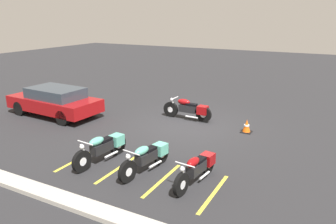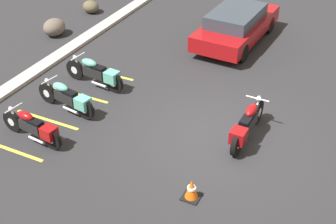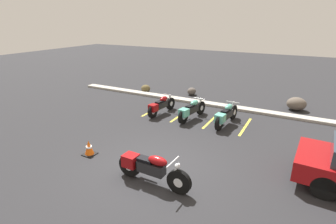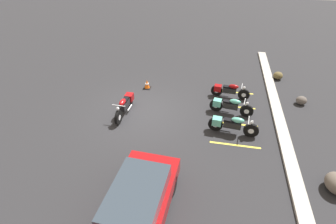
{
  "view_description": "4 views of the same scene",
  "coord_description": "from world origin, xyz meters",
  "px_view_note": "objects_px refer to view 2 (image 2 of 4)",
  "views": [
    {
      "loc": [
        -5.25,
        11.62,
        4.38
      ],
      "look_at": [
        -0.08,
        1.86,
        1.08
      ],
      "focal_mm": 35.0,
      "sensor_mm": 36.0,
      "label": 1
    },
    {
      "loc": [
        -9.47,
        -3.26,
        7.43
      ],
      "look_at": [
        -0.13,
        1.36,
        0.48
      ],
      "focal_mm": 50.0,
      "sensor_mm": 36.0,
      "label": 2
    },
    {
      "loc": [
        3.62,
        -5.89,
        4.29
      ],
      "look_at": [
        -0.9,
        2.48,
        0.87
      ],
      "focal_mm": 28.0,
      "sensor_mm": 36.0,
      "label": 3
    },
    {
      "loc": [
        10.32,
        3.38,
        7.33
      ],
      "look_at": [
        0.43,
        1.44,
        0.44
      ],
      "focal_mm": 28.0,
      "sensor_mm": 36.0,
      "label": 4
    }
  ],
  "objects_px": {
    "motorcycle_maroon_featured": "(247,125)",
    "landscape_rock_0": "(91,7)",
    "parked_bike_0": "(33,127)",
    "landscape_rock_1": "(54,27)",
    "traffic_cone": "(192,190)",
    "parked_bike_1": "(68,98)",
    "parked_bike_2": "(96,73)",
    "car_red": "(236,25)"
  },
  "relations": [
    {
      "from": "parked_bike_0",
      "to": "car_red",
      "type": "bearing_deg",
      "value": -101.74
    },
    {
      "from": "parked_bike_0",
      "to": "landscape_rock_1",
      "type": "xyz_separation_m",
      "value": [
        5.59,
        3.68,
        -0.11
      ]
    },
    {
      "from": "car_red",
      "to": "traffic_cone",
      "type": "height_order",
      "value": "car_red"
    },
    {
      "from": "motorcycle_maroon_featured",
      "to": "landscape_rock_0",
      "type": "height_order",
      "value": "motorcycle_maroon_featured"
    },
    {
      "from": "landscape_rock_1",
      "to": "traffic_cone",
      "type": "relative_size",
      "value": 1.78
    },
    {
      "from": "parked_bike_1",
      "to": "landscape_rock_0",
      "type": "height_order",
      "value": "parked_bike_1"
    },
    {
      "from": "motorcycle_maroon_featured",
      "to": "parked_bike_0",
      "type": "bearing_deg",
      "value": 118.11
    },
    {
      "from": "motorcycle_maroon_featured",
      "to": "parked_bike_0",
      "type": "relative_size",
      "value": 1.11
    },
    {
      "from": "motorcycle_maroon_featured",
      "to": "parked_bike_0",
      "type": "height_order",
      "value": "motorcycle_maroon_featured"
    },
    {
      "from": "parked_bike_1",
      "to": "landscape_rock_1",
      "type": "xyz_separation_m",
      "value": [
        4.05,
        3.64,
        -0.12
      ]
    },
    {
      "from": "landscape_rock_0",
      "to": "parked_bike_1",
      "type": "bearing_deg",
      "value": -150.61
    },
    {
      "from": "motorcycle_maroon_featured",
      "to": "parked_bike_2",
      "type": "height_order",
      "value": "motorcycle_maroon_featured"
    },
    {
      "from": "motorcycle_maroon_featured",
      "to": "car_red",
      "type": "distance_m",
      "value": 6.0
    },
    {
      "from": "car_red",
      "to": "landscape_rock_0",
      "type": "height_order",
      "value": "car_red"
    },
    {
      "from": "parked_bike_1",
      "to": "motorcycle_maroon_featured",
      "type": "bearing_deg",
      "value": -160.51
    },
    {
      "from": "car_red",
      "to": "traffic_cone",
      "type": "relative_size",
      "value": 8.59
    },
    {
      "from": "motorcycle_maroon_featured",
      "to": "parked_bike_2",
      "type": "xyz_separation_m",
      "value": [
        0.62,
        5.03,
        -0.02
      ]
    },
    {
      "from": "parked_bike_2",
      "to": "motorcycle_maroon_featured",
      "type": "bearing_deg",
      "value": 178.97
    },
    {
      "from": "landscape_rock_0",
      "to": "landscape_rock_1",
      "type": "xyz_separation_m",
      "value": [
        -2.51,
        -0.06,
        0.06
      ]
    },
    {
      "from": "landscape_rock_1",
      "to": "traffic_cone",
      "type": "xyz_separation_m",
      "value": [
        -5.73,
        -8.2,
        -0.08
      ]
    },
    {
      "from": "motorcycle_maroon_featured",
      "to": "parked_bike_1",
      "type": "distance_m",
      "value": 5.05
    },
    {
      "from": "parked_bike_1",
      "to": "parked_bike_2",
      "type": "distance_m",
      "value": 1.56
    },
    {
      "from": "car_red",
      "to": "parked_bike_0",
      "type": "bearing_deg",
      "value": 164.39
    },
    {
      "from": "landscape_rock_1",
      "to": "parked_bike_2",
      "type": "bearing_deg",
      "value": -125.01
    },
    {
      "from": "parked_bike_0",
      "to": "parked_bike_1",
      "type": "bearing_deg",
      "value": -81.74
    },
    {
      "from": "parked_bike_0",
      "to": "landscape_rock_0",
      "type": "distance_m",
      "value": 8.92
    },
    {
      "from": "parked_bike_2",
      "to": "landscape_rock_1",
      "type": "distance_m",
      "value": 4.36
    },
    {
      "from": "motorcycle_maroon_featured",
      "to": "parked_bike_1",
      "type": "bearing_deg",
      "value": 102.08
    },
    {
      "from": "landscape_rock_0",
      "to": "traffic_cone",
      "type": "xyz_separation_m",
      "value": [
        -8.24,
        -8.26,
        -0.02
      ]
    },
    {
      "from": "parked_bike_2",
      "to": "landscape_rock_0",
      "type": "bearing_deg",
      "value": -48.11
    },
    {
      "from": "parked_bike_2",
      "to": "traffic_cone",
      "type": "bearing_deg",
      "value": 151.15
    },
    {
      "from": "parked_bike_1",
      "to": "car_red",
      "type": "bearing_deg",
      "value": -103.84
    },
    {
      "from": "motorcycle_maroon_featured",
      "to": "traffic_cone",
      "type": "distance_m",
      "value": 2.65
    },
    {
      "from": "parked_bike_0",
      "to": "parked_bike_1",
      "type": "height_order",
      "value": "parked_bike_1"
    },
    {
      "from": "parked_bike_2",
      "to": "landscape_rock_0",
      "type": "distance_m",
      "value": 6.18
    },
    {
      "from": "parked_bike_1",
      "to": "parked_bike_2",
      "type": "height_order",
      "value": "parked_bike_2"
    },
    {
      "from": "motorcycle_maroon_featured",
      "to": "car_red",
      "type": "relative_size",
      "value": 0.52
    },
    {
      "from": "landscape_rock_1",
      "to": "motorcycle_maroon_featured",
      "type": "bearing_deg",
      "value": -109.93
    },
    {
      "from": "landscape_rock_1",
      "to": "parked_bike_0",
      "type": "bearing_deg",
      "value": -146.63
    },
    {
      "from": "landscape_rock_1",
      "to": "parked_bike_1",
      "type": "bearing_deg",
      "value": -138.08
    },
    {
      "from": "parked_bike_1",
      "to": "landscape_rock_0",
      "type": "bearing_deg",
      "value": -51.78
    },
    {
      "from": "parked_bike_0",
      "to": "parked_bike_2",
      "type": "relative_size",
      "value": 0.93
    }
  ]
}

